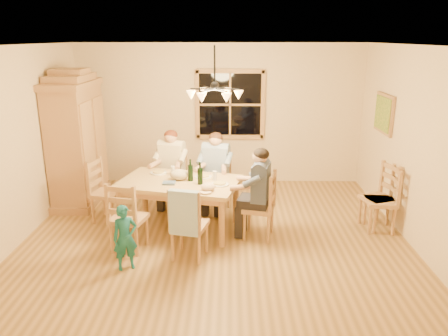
{
  "coord_description": "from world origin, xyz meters",
  "views": [
    {
      "loc": [
        0.22,
        -5.9,
        2.81
      ],
      "look_at": [
        0.12,
        0.1,
        0.99
      ],
      "focal_mm": 35.0,
      "sensor_mm": 36.0,
      "label": 1
    }
  ],
  "objects_px": {
    "child": "(125,238)",
    "adult_woman": "(171,159)",
    "chair_far_left": "(172,189)",
    "chair_spare_front": "(379,211)",
    "chair_far_right": "(216,193)",
    "adult_slate_man": "(259,182)",
    "wine_bottle_a": "(190,170)",
    "chair_end_left": "(108,202)",
    "wine_bottle_b": "(200,173)",
    "chandelier": "(215,93)",
    "dining_table": "(179,187)",
    "chair_end_right": "(259,217)",
    "armoire": "(77,143)",
    "adult_plaid_man": "(216,162)",
    "chair_near_right": "(190,236)",
    "chair_near_left": "(129,229)",
    "chair_spare_back": "(377,208)"
  },
  "relations": [
    {
      "from": "chair_far_right",
      "to": "chair_spare_front",
      "type": "xyz_separation_m",
      "value": [
        2.48,
        -0.73,
        0.0
      ]
    },
    {
      "from": "armoire",
      "to": "chair_far_left",
      "type": "xyz_separation_m",
      "value": [
        1.65,
        -0.25,
        -0.75
      ]
    },
    {
      "from": "chair_end_left",
      "to": "adult_plaid_man",
      "type": "height_order",
      "value": "adult_plaid_man"
    },
    {
      "from": "chair_end_left",
      "to": "adult_woman",
      "type": "xyz_separation_m",
      "value": [
        0.94,
        0.62,
        0.54
      ]
    },
    {
      "from": "chandelier",
      "to": "adult_slate_man",
      "type": "distance_m",
      "value": 1.39
    },
    {
      "from": "adult_woman",
      "to": "adult_plaid_man",
      "type": "bearing_deg",
      "value": -180.0
    },
    {
      "from": "chandelier",
      "to": "child",
      "type": "relative_size",
      "value": 0.92
    },
    {
      "from": "chair_end_left",
      "to": "adult_slate_man",
      "type": "relative_size",
      "value": 1.13
    },
    {
      "from": "chair_end_left",
      "to": "chair_spare_back",
      "type": "xyz_separation_m",
      "value": [
        4.16,
        -0.17,
        0.0
      ]
    },
    {
      "from": "adult_woman",
      "to": "adult_plaid_man",
      "type": "distance_m",
      "value": 0.77
    },
    {
      "from": "chair_far_left",
      "to": "adult_woman",
      "type": "bearing_deg",
      "value": -0.0
    },
    {
      "from": "adult_plaid_man",
      "to": "adult_slate_man",
      "type": "xyz_separation_m",
      "value": [
        0.65,
        -1.0,
        0.0
      ]
    },
    {
      "from": "wine_bottle_b",
      "to": "chandelier",
      "type": "bearing_deg",
      "value": -14.15
    },
    {
      "from": "chair_far_right",
      "to": "wine_bottle_b",
      "type": "height_order",
      "value": "wine_bottle_b"
    },
    {
      "from": "dining_table",
      "to": "chair_near_right",
      "type": "relative_size",
      "value": 1.95
    },
    {
      "from": "armoire",
      "to": "adult_woman",
      "type": "xyz_separation_m",
      "value": [
        1.65,
        -0.25,
        -0.22
      ]
    },
    {
      "from": "chair_end_right",
      "to": "chair_spare_front",
      "type": "relative_size",
      "value": 1.0
    },
    {
      "from": "armoire",
      "to": "chair_near_right",
      "type": "distance_m",
      "value": 3.03
    },
    {
      "from": "chair_near_left",
      "to": "chair_end_left",
      "type": "bearing_deg",
      "value": 133.26
    },
    {
      "from": "chandelier",
      "to": "armoire",
      "type": "relative_size",
      "value": 0.33
    },
    {
      "from": "chair_spare_back",
      "to": "adult_woman",
      "type": "bearing_deg",
      "value": 55.59
    },
    {
      "from": "armoire",
      "to": "chair_spare_back",
      "type": "distance_m",
      "value": 5.04
    },
    {
      "from": "adult_slate_man",
      "to": "armoire",
      "type": "bearing_deg",
      "value": 78.44
    },
    {
      "from": "wine_bottle_a",
      "to": "child",
      "type": "distance_m",
      "value": 1.5
    },
    {
      "from": "chair_end_right",
      "to": "adult_slate_man",
      "type": "xyz_separation_m",
      "value": [
        0.0,
        0.0,
        0.54
      ]
    },
    {
      "from": "chair_near_right",
      "to": "chair_end_right",
      "type": "height_order",
      "value": "same"
    },
    {
      "from": "chair_near_left",
      "to": "wine_bottle_a",
      "type": "distance_m",
      "value": 1.22
    },
    {
      "from": "chair_far_right",
      "to": "wine_bottle_b",
      "type": "relative_size",
      "value": 3.0
    },
    {
      "from": "child",
      "to": "adult_woman",
      "type": "bearing_deg",
      "value": 56.37
    },
    {
      "from": "chair_near_left",
      "to": "adult_slate_man",
      "type": "bearing_deg",
      "value": 26.57
    },
    {
      "from": "wine_bottle_a",
      "to": "chair_spare_front",
      "type": "xyz_separation_m",
      "value": [
        2.82,
        -0.02,
        -0.62
      ]
    },
    {
      "from": "armoire",
      "to": "dining_table",
      "type": "relative_size",
      "value": 1.19
    },
    {
      "from": "adult_woman",
      "to": "wine_bottle_b",
      "type": "bearing_deg",
      "value": 131.46
    },
    {
      "from": "child",
      "to": "chair_spare_front",
      "type": "relative_size",
      "value": 0.85
    },
    {
      "from": "wine_bottle_b",
      "to": "chair_spare_back",
      "type": "relative_size",
      "value": 0.33
    },
    {
      "from": "chair_spare_front",
      "to": "adult_woman",
      "type": "bearing_deg",
      "value": 79.41
    },
    {
      "from": "dining_table",
      "to": "chair_end_right",
      "type": "bearing_deg",
      "value": -13.49
    },
    {
      "from": "chair_far_right",
      "to": "adult_plaid_man",
      "type": "height_order",
      "value": "adult_plaid_man"
    },
    {
      "from": "dining_table",
      "to": "chair_far_right",
      "type": "distance_m",
      "value": 0.95
    },
    {
      "from": "chair_far_right",
      "to": "adult_slate_man",
      "type": "bearing_deg",
      "value": 136.64
    },
    {
      "from": "wine_bottle_b",
      "to": "chair_spare_front",
      "type": "height_order",
      "value": "wine_bottle_b"
    },
    {
      "from": "armoire",
      "to": "chair_end_left",
      "type": "xyz_separation_m",
      "value": [
        0.71,
        -0.86,
        -0.75
      ]
    },
    {
      "from": "chair_far_left",
      "to": "chair_spare_front",
      "type": "relative_size",
      "value": 1.0
    },
    {
      "from": "chair_spare_front",
      "to": "chair_end_right",
      "type": "bearing_deg",
      "value": 103.52
    },
    {
      "from": "dining_table",
      "to": "wine_bottle_b",
      "type": "height_order",
      "value": "wine_bottle_b"
    },
    {
      "from": "chair_far_right",
      "to": "dining_table",
      "type": "bearing_deg",
      "value": 67.62
    },
    {
      "from": "child",
      "to": "wine_bottle_b",
      "type": "bearing_deg",
      "value": 25.71
    },
    {
      "from": "wine_bottle_a",
      "to": "chair_far_right",
      "type": "bearing_deg",
      "value": 63.93
    },
    {
      "from": "chair_far_right",
      "to": "adult_slate_man",
      "type": "relative_size",
      "value": 1.13
    },
    {
      "from": "chandelier",
      "to": "chair_far_right",
      "type": "relative_size",
      "value": 0.78
    }
  ]
}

